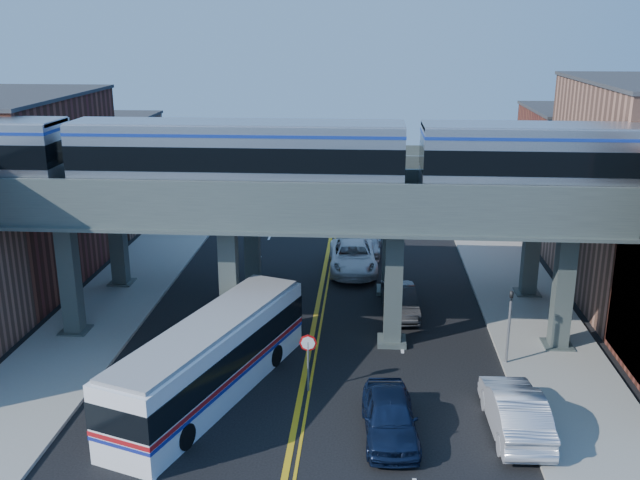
{
  "coord_description": "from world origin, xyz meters",
  "views": [
    {
      "loc": [
        2.71,
        -24.28,
        15.16
      ],
      "look_at": [
        0.46,
        7.85,
        5.31
      ],
      "focal_mm": 40.0,
      "sensor_mm": 36.0,
      "label": 1
    }
  ],
  "objects_px": {
    "transit_bus": "(211,360)",
    "car_lane_a": "(390,416)",
    "car_lane_d": "(365,242)",
    "car_lane_c": "(353,257)",
    "transit_train": "(238,155)",
    "car_lane_b": "(400,301)",
    "car_parked_curb": "(515,411)",
    "stop_sign": "(308,353)",
    "traffic_signal": "(510,319)"
  },
  "relations": [
    {
      "from": "car_lane_b",
      "to": "car_parked_curb",
      "type": "distance_m",
      "value": 12.04
    },
    {
      "from": "transit_bus",
      "to": "car_lane_d",
      "type": "bearing_deg",
      "value": 2.14
    },
    {
      "from": "transit_train",
      "to": "car_parked_curb",
      "type": "xyz_separation_m",
      "value": [
        11.87,
        -7.61,
        -8.38
      ]
    },
    {
      "from": "transit_bus",
      "to": "car_parked_curb",
      "type": "relative_size",
      "value": 2.27
    },
    {
      "from": "car_lane_a",
      "to": "car_parked_curb",
      "type": "distance_m",
      "value": 4.86
    },
    {
      "from": "stop_sign",
      "to": "car_lane_a",
      "type": "xyz_separation_m",
      "value": [
        3.39,
        -3.26,
        -0.91
      ]
    },
    {
      "from": "car_lane_a",
      "to": "car_lane_b",
      "type": "relative_size",
      "value": 1.07
    },
    {
      "from": "car_lane_c",
      "to": "car_lane_b",
      "type": "bearing_deg",
      "value": -72.06
    },
    {
      "from": "transit_bus",
      "to": "car_lane_a",
      "type": "height_order",
      "value": "transit_bus"
    },
    {
      "from": "transit_train",
      "to": "car_lane_d",
      "type": "xyz_separation_m",
      "value": [
        5.9,
        14.36,
        -8.5
      ]
    },
    {
      "from": "transit_train",
      "to": "car_lane_a",
      "type": "relative_size",
      "value": 9.6
    },
    {
      "from": "car_lane_d",
      "to": "car_parked_curb",
      "type": "xyz_separation_m",
      "value": [
        5.97,
        -21.96,
        0.12
      ]
    },
    {
      "from": "transit_bus",
      "to": "car_parked_curb",
      "type": "height_order",
      "value": "transit_bus"
    },
    {
      "from": "stop_sign",
      "to": "car_lane_a",
      "type": "relative_size",
      "value": 0.53
    },
    {
      "from": "transit_train",
      "to": "car_lane_b",
      "type": "xyz_separation_m",
      "value": [
        7.9,
        3.76,
        -8.52
      ]
    },
    {
      "from": "traffic_signal",
      "to": "transit_bus",
      "type": "xyz_separation_m",
      "value": [
        -12.93,
        -3.57,
        -0.68
      ]
    },
    {
      "from": "car_lane_a",
      "to": "transit_train",
      "type": "bearing_deg",
      "value": 126.74
    },
    {
      "from": "transit_train",
      "to": "car_lane_c",
      "type": "xyz_separation_m",
      "value": [
        5.17,
        10.75,
        -8.4
      ]
    },
    {
      "from": "transit_bus",
      "to": "car_lane_b",
      "type": "xyz_separation_m",
      "value": [
        8.27,
        9.33,
        -0.85
      ]
    },
    {
      "from": "car_lane_a",
      "to": "car_lane_d",
      "type": "height_order",
      "value": "car_lane_a"
    },
    {
      "from": "car_lane_a",
      "to": "car_lane_c",
      "type": "relative_size",
      "value": 0.79
    },
    {
      "from": "transit_train",
      "to": "transit_bus",
      "type": "height_order",
      "value": "transit_train"
    },
    {
      "from": "traffic_signal",
      "to": "car_parked_curb",
      "type": "xyz_separation_m",
      "value": [
        -0.7,
        -5.61,
        -1.4
      ]
    },
    {
      "from": "stop_sign",
      "to": "car_lane_d",
      "type": "xyz_separation_m",
      "value": [
        2.23,
        19.36,
        -0.97
      ]
    },
    {
      "from": "car_parked_curb",
      "to": "transit_bus",
      "type": "bearing_deg",
      "value": -11.34
    },
    {
      "from": "car_lane_d",
      "to": "car_parked_curb",
      "type": "bearing_deg",
      "value": -72.83
    },
    {
      "from": "car_lane_a",
      "to": "car_parked_curb",
      "type": "xyz_separation_m",
      "value": [
        4.81,
        0.65,
        0.06
      ]
    },
    {
      "from": "car_lane_b",
      "to": "car_lane_d",
      "type": "bearing_deg",
      "value": 94.94
    },
    {
      "from": "car_lane_d",
      "to": "car_lane_b",
      "type": "bearing_deg",
      "value": -77.32
    },
    {
      "from": "transit_train",
      "to": "car_lane_c",
      "type": "relative_size",
      "value": 7.55
    },
    {
      "from": "transit_bus",
      "to": "stop_sign",
      "type": "bearing_deg",
      "value": -62.41
    },
    {
      "from": "transit_bus",
      "to": "car_lane_d",
      "type": "xyz_separation_m",
      "value": [
        6.26,
        19.92,
        -0.83
      ]
    },
    {
      "from": "car_lane_c",
      "to": "car_parked_curb",
      "type": "bearing_deg",
      "value": -73.36
    },
    {
      "from": "stop_sign",
      "to": "car_parked_curb",
      "type": "xyz_separation_m",
      "value": [
        8.2,
        -2.61,
        -0.86
      ]
    },
    {
      "from": "stop_sign",
      "to": "car_lane_c",
      "type": "relative_size",
      "value": 0.42
    },
    {
      "from": "car_lane_d",
      "to": "car_lane_c",
      "type": "bearing_deg",
      "value": -99.42
    },
    {
      "from": "transit_train",
      "to": "traffic_signal",
      "type": "distance_m",
      "value": 14.52
    },
    {
      "from": "stop_sign",
      "to": "transit_bus",
      "type": "xyz_separation_m",
      "value": [
        -4.03,
        -0.57,
        -0.14
      ]
    },
    {
      "from": "transit_bus",
      "to": "car_lane_c",
      "type": "xyz_separation_m",
      "value": [
        5.53,
        16.32,
        -0.74
      ]
    },
    {
      "from": "stop_sign",
      "to": "car_lane_c",
      "type": "distance_m",
      "value": 15.85
    },
    {
      "from": "stop_sign",
      "to": "car_lane_a",
      "type": "height_order",
      "value": "stop_sign"
    },
    {
      "from": "transit_bus",
      "to": "car_lane_c",
      "type": "bearing_deg",
      "value": 0.84
    },
    {
      "from": "traffic_signal",
      "to": "car_lane_b",
      "type": "height_order",
      "value": "traffic_signal"
    },
    {
      "from": "transit_train",
      "to": "car_parked_curb",
      "type": "height_order",
      "value": "transit_train"
    },
    {
      "from": "transit_train",
      "to": "car_lane_d",
      "type": "bearing_deg",
      "value": 67.67
    },
    {
      "from": "transit_train",
      "to": "transit_bus",
      "type": "relative_size",
      "value": 3.83
    },
    {
      "from": "car_lane_c",
      "to": "car_lane_d",
      "type": "bearing_deg",
      "value": 75.22
    },
    {
      "from": "car_lane_a",
      "to": "car_lane_d",
      "type": "bearing_deg",
      "value": 89.17
    },
    {
      "from": "car_lane_b",
      "to": "car_lane_c",
      "type": "distance_m",
      "value": 7.51
    },
    {
      "from": "transit_train",
      "to": "stop_sign",
      "type": "height_order",
      "value": "transit_train"
    }
  ]
}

